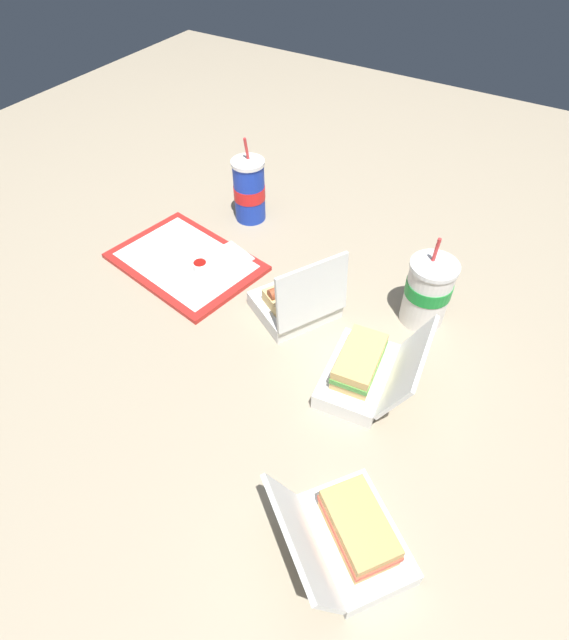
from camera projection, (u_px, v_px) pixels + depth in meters
The scene contains 10 objects.
ground_plane at pixel (293, 345), 1.11m from camera, with size 3.20×3.20×0.00m, color gray.
food_tray at pixel (186, 262), 1.30m from camera, with size 0.41×0.32×0.01m.
ketchup_cup at pixel (200, 266), 1.25m from camera, with size 0.04×0.04×0.02m.
napkin_stack at pixel (228, 258), 1.29m from camera, with size 0.10×0.10×0.00m, color white.
plastic_fork at pixel (164, 278), 1.24m from camera, with size 0.11×0.01×0.01m, color white.
clamshell_sandwich_left at pixel (363, 370), 1.00m from camera, with size 0.21×0.22×0.15m.
clamshell_sandwich_back at pixel (351, 535), 0.78m from camera, with size 0.26×0.26×0.16m.
clamshell_hotdog_front at pixel (297, 300), 1.15m from camera, with size 0.22×0.23×0.19m.
soda_cup_center at pixel (428, 291), 1.10m from camera, with size 0.11×0.11×0.22m.
soda_cup_right at pixel (249, 191), 1.38m from camera, with size 0.09×0.09×0.24m.
Camera 1 is at (-0.36, 0.63, 0.84)m, focal length 28.00 mm.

